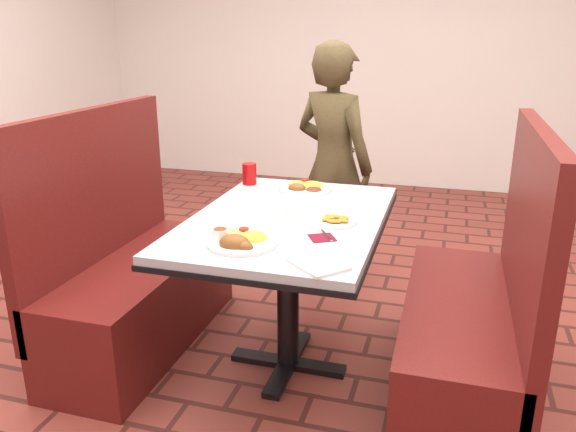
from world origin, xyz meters
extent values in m
plane|color=brown|center=(0.00, 0.00, 0.00)|extent=(7.00, 7.00, 0.00)
cube|color=white|center=(0.00, 3.50, 1.40)|extent=(6.00, 0.04, 2.80)
cube|color=#B7BABC|center=(0.00, 0.00, 0.73)|extent=(0.80, 1.20, 0.03)
cube|color=black|center=(0.00, 0.00, 0.70)|extent=(0.81, 1.21, 0.02)
cylinder|color=black|center=(0.00, 0.00, 0.36)|extent=(0.10, 0.10, 0.69)
cube|color=black|center=(0.00, 0.00, 0.01)|extent=(0.55, 0.08, 0.03)
cube|color=black|center=(0.00, 0.00, 0.01)|extent=(0.08, 0.55, 0.03)
cube|color=maroon|center=(-0.75, 0.00, 0.23)|extent=(0.45, 1.20, 0.45)
cube|color=maroon|center=(-0.97, 0.00, 0.70)|extent=(0.06, 1.20, 0.95)
cube|color=maroon|center=(0.75, 0.00, 0.23)|extent=(0.45, 1.20, 0.45)
cube|color=maroon|center=(0.97, 0.00, 0.70)|extent=(0.06, 1.20, 0.95)
imported|color=brown|center=(-0.03, 1.08, 0.73)|extent=(0.63, 0.54, 1.47)
cylinder|color=white|center=(-0.07, -0.38, 0.76)|extent=(0.27, 0.27, 0.02)
ellipsoid|color=yellow|center=(-0.04, -0.34, 0.79)|extent=(0.11, 0.11, 0.05)
ellipsoid|color=#9DC850|center=(-0.12, -0.33, 0.78)|extent=(0.11, 0.09, 0.03)
cylinder|color=red|center=(-0.09, -0.31, 0.79)|extent=(0.04, 0.04, 0.01)
ellipsoid|color=brown|center=(-0.08, -0.43, 0.80)|extent=(0.12, 0.09, 0.07)
ellipsoid|color=brown|center=(-0.03, -0.45, 0.79)|extent=(0.07, 0.05, 0.04)
cylinder|color=white|center=(-0.15, -0.39, 0.79)|extent=(0.06, 0.06, 0.04)
cylinder|color=brown|center=(-0.15, -0.39, 0.80)|extent=(0.05, 0.05, 0.00)
cylinder|color=white|center=(-0.03, 0.42, 0.76)|extent=(0.27, 0.27, 0.02)
ellipsoid|color=yellow|center=(-0.01, 0.46, 0.79)|extent=(0.11, 0.11, 0.05)
ellipsoid|color=#9DC850|center=(-0.08, 0.47, 0.78)|extent=(0.11, 0.09, 0.03)
cylinder|color=red|center=(-0.05, 0.49, 0.79)|extent=(0.04, 0.04, 0.01)
ellipsoid|color=maroon|center=(0.02, 0.39, 0.78)|extent=(0.08, 0.08, 0.03)
ellipsoid|color=brown|center=(-0.06, 0.38, 0.79)|extent=(0.09, 0.07, 0.05)
cylinder|color=white|center=(0.22, -0.04, 0.76)|extent=(0.17, 0.17, 0.01)
cube|color=#5D0E1C|center=(0.20, -0.23, 0.75)|extent=(0.13, 0.13, 0.00)
cube|color=silver|center=(0.22, -0.20, 0.75)|extent=(0.07, 0.11, 0.00)
cylinder|color=#B20B0C|center=(-0.35, 0.46, 0.81)|extent=(0.07, 0.07, 0.11)
cube|color=silver|center=(0.25, -0.49, 0.76)|extent=(0.24, 0.24, 0.01)
cube|color=silver|center=(-0.06, -0.40, 0.76)|extent=(0.01, 0.15, 0.00)
cube|color=silver|center=(-0.08, -0.39, 0.76)|extent=(0.01, 0.14, 0.00)
camera|label=1|loc=(0.65, -2.22, 1.51)|focal=35.00mm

